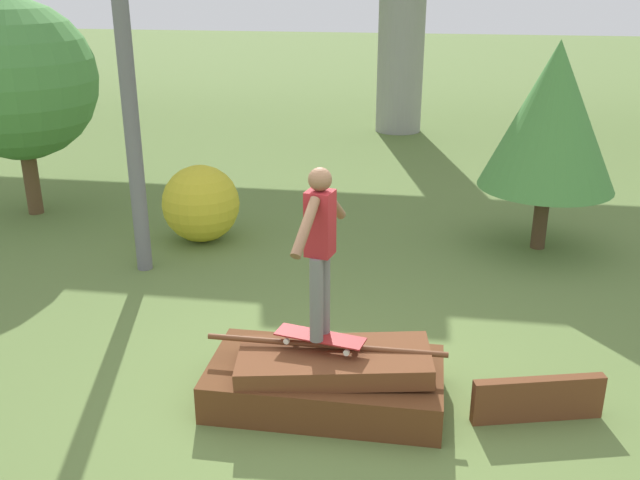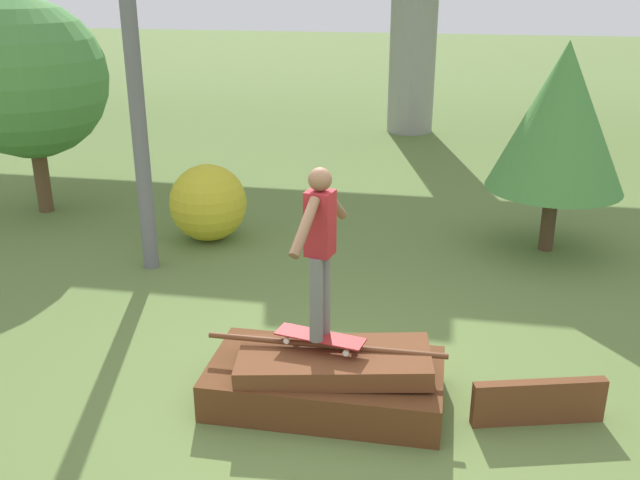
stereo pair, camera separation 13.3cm
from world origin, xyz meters
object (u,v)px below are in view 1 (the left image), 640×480
Objects in this scene: skateboard at (320,337)px; tree_behind_right at (17,80)px; skater at (320,243)px; tree_behind_left at (552,116)px; bush_yellow_flowering at (201,204)px.

tree_behind_right is at bearing 139.61° from skateboard.
skateboard is 0.54× the size of skater.
tree_behind_left is 2.58× the size of bush_yellow_flowering.
skateboard is at bearing -58.58° from bush_yellow_flowering.
tree_behind_left is (2.48, 4.35, 1.22)m from skateboard.
tree_behind_right is 3.56m from bush_yellow_flowering.
tree_behind_left reaches higher than skateboard.
bush_yellow_flowering is at bearing 121.42° from skateboard.
tree_behind_left is 5.06m from bush_yellow_flowering.
tree_behind_right reaches higher than bush_yellow_flowering.
tree_behind_right is at bearing 177.83° from tree_behind_left.
skater is 1.38× the size of bush_yellow_flowering.
tree_behind_left is 0.86× the size of tree_behind_right.
skateboard is 4.56m from bush_yellow_flowering.
tree_behind_left is (2.48, 4.35, 0.32)m from skater.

